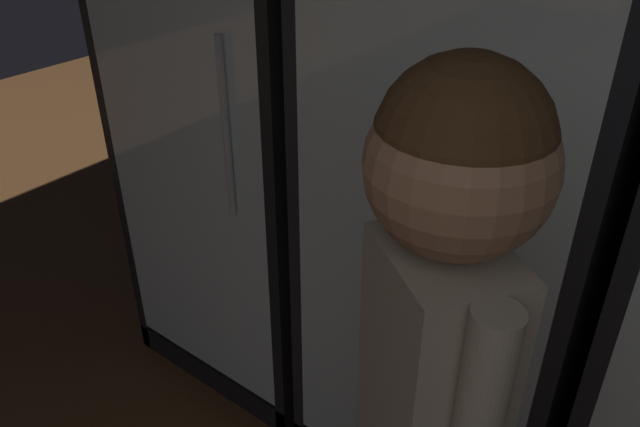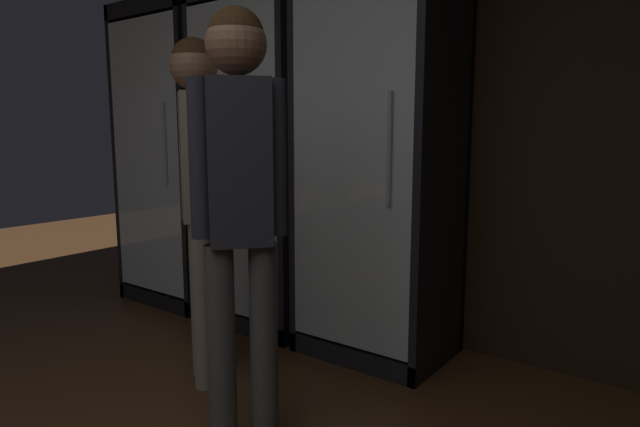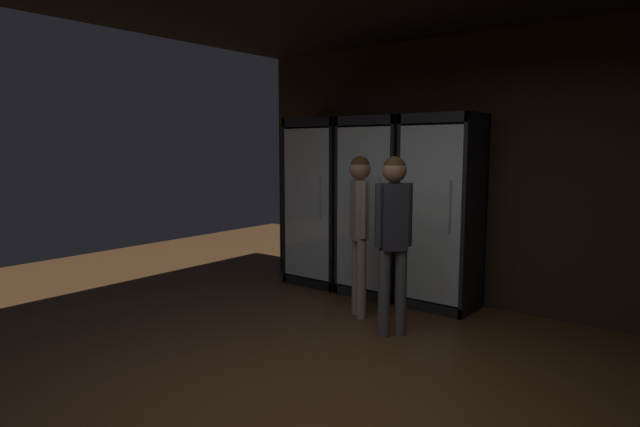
% 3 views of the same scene
% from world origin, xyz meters
% --- Properties ---
extents(wall_back, '(6.00, 0.06, 2.80)m').
position_xyz_m(wall_back, '(0.00, 3.03, 1.40)').
color(wall_back, black).
rests_on(wall_back, ground).
extents(cooler_far_left, '(0.74, 0.58, 1.98)m').
position_xyz_m(cooler_far_left, '(-2.05, 2.75, 0.97)').
color(cooler_far_left, black).
rests_on(cooler_far_left, ground).
extents(cooler_left, '(0.74, 0.58, 1.98)m').
position_xyz_m(cooler_left, '(-1.26, 2.75, 0.97)').
color(cooler_left, black).
rests_on(cooler_left, ground).
extents(cooler_center, '(0.74, 0.58, 1.98)m').
position_xyz_m(cooler_center, '(-0.48, 2.75, 0.97)').
color(cooler_center, black).
rests_on(cooler_center, ground).
extents(shopper_near, '(0.23, 0.22, 1.57)m').
position_xyz_m(shopper_near, '(-0.96, 1.92, 1.00)').
color(shopper_near, gray).
rests_on(shopper_near, ground).
extents(shopper_far, '(0.26, 0.28, 1.58)m').
position_xyz_m(shopper_far, '(-0.42, 1.65, 0.98)').
color(shopper_far, '#4C4C4C').
rests_on(shopper_far, ground).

